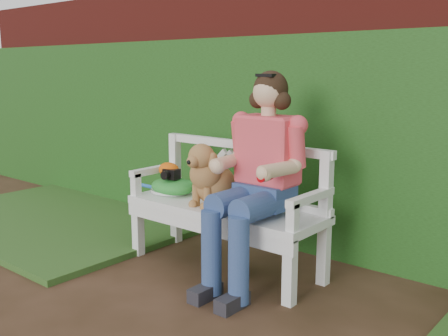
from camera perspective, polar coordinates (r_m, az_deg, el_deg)
The scene contains 11 objects.
ground at distance 3.04m, azimuth -5.37°, elevation -17.63°, with size 60.00×60.00×0.00m, color #312112.
brick_wall at distance 4.24m, azimuth 12.94°, elevation 5.86°, with size 10.00×0.30×2.20m, color maroon.
ivy_hedge at distance 4.08m, azimuth 11.38°, elevation 2.19°, with size 10.00×0.18×1.70m, color #24621E.
grass_left at distance 5.32m, azimuth -16.90°, elevation -5.17°, with size 2.60×2.00×0.05m, color #1F3814.
garden_bench at distance 3.84m, azimuth 0.00°, elevation -7.50°, with size 1.58×0.60×0.48m, color white, non-canonical shape.
seated_woman at distance 3.49m, azimuth 4.29°, elevation -1.38°, with size 0.60×0.80×1.42m, color #E64347, non-canonical shape.
dog at distance 3.75m, azimuth -1.33°, elevation -0.53°, with size 0.31×0.41×0.46m, color #B2893D, non-canonical shape.
tennis_racket at distance 4.17m, azimuth -6.24°, elevation -2.42°, with size 0.63×0.27×0.03m, color white, non-canonical shape.
green_bag at distance 4.10m, azimuth -5.59°, elevation -1.93°, with size 0.38×0.29×0.13m, color #23682D, non-canonical shape.
camera_item at distance 4.04m, azimuth -5.73°, elevation -0.64°, with size 0.12×0.09×0.08m, color black.
baseball_glove at distance 4.10m, azimuth -6.03°, elevation -0.19°, with size 0.18×0.14×0.12m, color #DC580B.
Camera 1 is at (1.91, -1.87, 1.44)m, focal length 42.00 mm.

